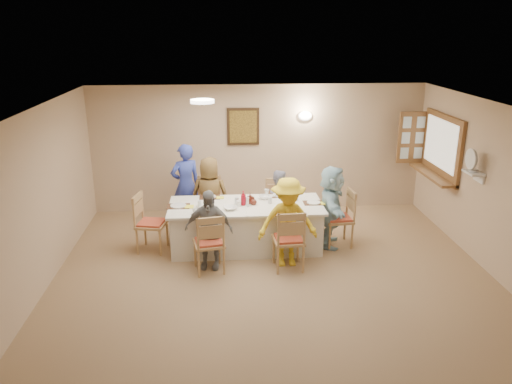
{
  "coord_description": "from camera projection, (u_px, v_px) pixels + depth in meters",
  "views": [
    {
      "loc": [
        -0.74,
        -6.05,
        3.53
      ],
      "look_at": [
        -0.2,
        1.4,
        1.05
      ],
      "focal_mm": 35.0,
      "sensor_mm": 36.0,
      "label": 1
    }
  ],
  "objects": [
    {
      "name": "condiment_ketchup",
      "position": [
        243.0,
        198.0,
        8.11
      ],
      "size": [
        0.16,
        0.16,
        0.24
      ],
      "primitive_type": "imported",
      "rotation": [
        0.0,
        0.0,
        -0.39
      ],
      "color": "#A40E1E",
      "rests_on": "dining_table"
    },
    {
      "name": "plate_le",
      "position": [
        178.0,
        206.0,
        8.08
      ],
      "size": [
        0.26,
        0.26,
        0.02
      ],
      "primitive_type": "cylinder",
      "color": "white",
      "rests_on": "dining_table"
    },
    {
      "name": "fan_shelf",
      "position": [
        474.0,
        173.0,
        7.66
      ],
      "size": [
        0.22,
        0.36,
        0.03
      ],
      "primitive_type": "cube",
      "color": "white",
      "rests_on": "room_walls"
    },
    {
      "name": "plate_br",
      "position": [
        279.0,
        195.0,
        8.6
      ],
      "size": [
        0.24,
        0.24,
        0.01
      ],
      "primitive_type": "cylinder",
      "color": "white",
      "rests_on": "dining_table"
    },
    {
      "name": "placemat_fl",
      "position": [
        209.0,
        215.0,
        7.72
      ],
      "size": [
        0.34,
        0.25,
        0.01
      ],
      "primitive_type": "cube",
      "color": "#472B19",
      "rests_on": "dining_table"
    },
    {
      "name": "diner_front_right",
      "position": [
        288.0,
        222.0,
        7.58
      ],
      "size": [
        0.95,
        0.59,
        1.41
      ],
      "primitive_type": "imported",
      "rotation": [
        0.0,
        0.0,
        0.04
      ],
      "color": "yellow",
      "rests_on": "ground"
    },
    {
      "name": "ground",
      "position": [
        278.0,
        295.0,
        6.89
      ],
      "size": [
        7.0,
        7.0,
        0.0
      ],
      "primitive_type": "plane",
      "color": "#92774F"
    },
    {
      "name": "teacup_b",
      "position": [
        267.0,
        191.0,
        8.69
      ],
      "size": [
        0.14,
        0.14,
        0.08
      ],
      "primitive_type": "imported",
      "rotation": [
        0.0,
        0.0,
        0.35
      ],
      "color": "white",
      "rests_on": "dining_table"
    },
    {
      "name": "chair_back_left",
      "position": [
        210.0,
        205.0,
        8.96
      ],
      "size": [
        0.5,
        0.5,
        0.98
      ],
      "primitive_type": null,
      "rotation": [
        0.0,
        0.0,
        0.07
      ],
      "color": "tan",
      "rests_on": "ground"
    },
    {
      "name": "diner_right_end",
      "position": [
        331.0,
        206.0,
        8.28
      ],
      "size": [
        1.44,
        0.9,
        1.39
      ],
      "primitive_type": "imported",
      "rotation": [
        0.0,
        0.0,
        1.38
      ],
      "color": "#B0D9E6",
      "rests_on": "ground"
    },
    {
      "name": "chair_front_right",
      "position": [
        288.0,
        238.0,
        7.53
      ],
      "size": [
        0.5,
        0.5,
        0.98
      ],
      "primitive_type": null,
      "rotation": [
        0.0,
        0.0,
        3.2
      ],
      "color": "tan",
      "rests_on": "ground"
    },
    {
      "name": "diner_front_left",
      "position": [
        209.0,
        229.0,
        7.52
      ],
      "size": [
        0.83,
        0.55,
        1.25
      ],
      "primitive_type": "imported",
      "rotation": [
        0.0,
        0.0,
        -0.17
      ],
      "color": "gray",
      "rests_on": "ground"
    },
    {
      "name": "plate_bl",
      "position": [
        210.0,
        197.0,
        8.52
      ],
      "size": [
        0.22,
        0.22,
        0.01
      ],
      "primitive_type": "cylinder",
      "color": "white",
      "rests_on": "dining_table"
    },
    {
      "name": "drinking_glass",
      "position": [
        237.0,
        201.0,
        8.18
      ],
      "size": [
        0.07,
        0.07,
        0.1
      ],
      "primitive_type": "cylinder",
      "color": "silver",
      "rests_on": "dining_table"
    },
    {
      "name": "serving_hatch",
      "position": [
        442.0,
        146.0,
        8.91
      ],
      "size": [
        0.06,
        1.5,
        1.15
      ],
      "primitive_type": "cube",
      "color": "brown",
      "rests_on": "room_walls"
    },
    {
      "name": "diner_back_right",
      "position": [
        277.0,
        201.0,
        8.91
      ],
      "size": [
        0.72,
        0.65,
        1.14
      ],
      "primitive_type": "imported",
      "rotation": [
        0.0,
        0.0,
        2.94
      ],
      "color": "#9797B0",
      "rests_on": "ground"
    },
    {
      "name": "placemat_bl",
      "position": [
        210.0,
        197.0,
        8.52
      ],
      "size": [
        0.35,
        0.26,
        0.01
      ],
      "primitive_type": "cube",
      "color": "#472B19",
      "rests_on": "dining_table"
    },
    {
      "name": "chair_right_end",
      "position": [
        338.0,
        218.0,
        8.36
      ],
      "size": [
        0.5,
        0.5,
        0.97
      ],
      "primitive_type": null,
      "rotation": [
        0.0,
        0.0,
        -1.49
      ],
      "color": "tan",
      "rests_on": "ground"
    },
    {
      "name": "room_walls",
      "position": [
        279.0,
        192.0,
        6.41
      ],
      "size": [
        7.0,
        7.0,
        7.0
      ],
      "color": "tan",
      "rests_on": "ground"
    },
    {
      "name": "placemat_br",
      "position": [
        279.0,
        195.0,
        8.6
      ],
      "size": [
        0.32,
        0.24,
        0.01
      ],
      "primitive_type": "cube",
      "color": "#472B19",
      "rests_on": "dining_table"
    },
    {
      "name": "shutter_door",
      "position": [
        412.0,
        138.0,
        9.61
      ],
      "size": [
        0.55,
        0.04,
        1.0
      ],
      "primitive_type": "cube",
      "color": "brown",
      "rests_on": "room_walls"
    },
    {
      "name": "napkin_fr",
      "position": [
        297.0,
        213.0,
        7.77
      ],
      "size": [
        0.14,
        0.14,
        0.01
      ],
      "primitive_type": "cube",
      "color": "#FFF535",
      "rests_on": "dining_table"
    },
    {
      "name": "condiment_brown",
      "position": [
        250.0,
        198.0,
        8.2
      ],
      "size": [
        0.12,
        0.12,
        0.18
      ],
      "primitive_type": "imported",
      "rotation": [
        0.0,
        0.0,
        0.26
      ],
      "color": "#582217",
      "rests_on": "dining_table"
    },
    {
      "name": "chair_front_left",
      "position": [
        209.0,
        242.0,
        7.46
      ],
      "size": [
        0.53,
        0.53,
        0.95
      ],
      "primitive_type": null,
      "rotation": [
        0.0,
        0.0,
        3.33
      ],
      "color": "tan",
      "rests_on": "ground"
    },
    {
      "name": "hatch_sill",
      "position": [
        432.0,
        175.0,
        9.07
      ],
      "size": [
        0.3,
        1.5,
        0.05
      ],
      "primitive_type": "cube",
      "color": "brown",
      "rests_on": "room_walls"
    },
    {
      "name": "dining_table",
      "position": [
        246.0,
        226.0,
        8.28
      ],
      "size": [
        2.52,
        1.07,
        0.76
      ],
      "primitive_type": "cube",
      "color": "white",
      "rests_on": "ground"
    },
    {
      "name": "teacup_a",
      "position": [
        196.0,
        211.0,
        7.78
      ],
      "size": [
        0.13,
        0.13,
        0.08
      ],
      "primitive_type": "imported",
      "rotation": [
        0.0,
        0.0,
        -0.18
      ],
      "color": "white",
      "rests_on": "dining_table"
    },
    {
      "name": "bowl_b",
      "position": [
        264.0,
        197.0,
        8.43
      ],
      "size": [
        0.33,
        0.33,
        0.06
      ],
      "primitive_type": "imported",
      "rotation": [
        0.0,
        0.0,
        -0.43
      ],
      "color": "white",
      "rests_on": "dining_table"
    },
    {
      "name": "napkin_bl",
      "position": [
        220.0,
        197.0,
        8.48
      ],
      "size": [
        0.13,
        0.13,
        0.01
      ],
      "primitive_type": "cube",
      "color": "#FFF535",
      "rests_on": "dining_table"
    },
    {
      "name": "diner_back_left",
      "position": [
        210.0,
        196.0,
        8.79
      ],
      "size": [
        0.79,
        0.6,
        1.4
      ],
      "primitive_type": "imported",
      "rotation": [
        0.0,
        0.0,
        3.02
      ],
      "color": "brown",
      "rests_on": "ground"
    },
    {
      "name": "napkin_re",
      "position": [
        325.0,
        203.0,
        8.2
      ],
      "size": [
        0.14,
        0.14,
        0.01
      ],
      "primitive_type": "cube",
      "color": "#FFF535",
      "rests_on": "dining_table"
    },
    {
      "name": "napkin_le",
      "position": [
        189.0,
        207.0,
        8.05
      ],
      "size": [
        0.14,
        0.14,
        0.01
      ],
      "primitive_type": "cube",
      "color": "#FFF535",
      "rests_on": "dining_table"
    },
    {
      "name": "bowl_a",
      "position": [
        230.0,
        208.0,
        7.94
      ],
      "size": [
        0.33,
        0.33,
        0.05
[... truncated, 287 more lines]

